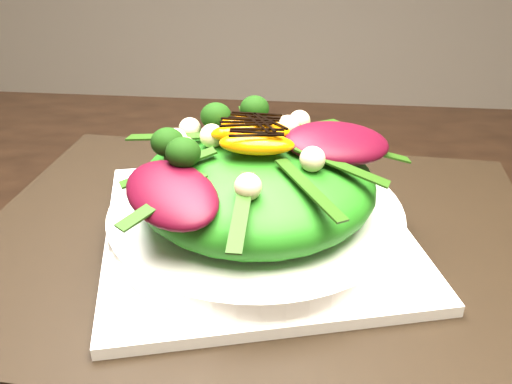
# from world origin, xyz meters

# --- Properties ---
(dining_table) EXTENTS (1.60, 0.90, 0.75)m
(dining_table) POSITION_xyz_m (0.00, 0.00, 0.73)
(dining_table) COLOR black
(dining_table) RESTS_ON floor
(placemat) EXTENTS (0.53, 0.42, 0.00)m
(placemat) POSITION_xyz_m (-0.09, 0.08, 0.75)
(placemat) COLOR black
(placemat) RESTS_ON dining_table
(plate_base) EXTENTS (0.33, 0.33, 0.01)m
(plate_base) POSITION_xyz_m (-0.09, 0.08, 0.76)
(plate_base) COLOR white
(plate_base) RESTS_ON placemat
(salad_bowl) EXTENTS (0.29, 0.29, 0.02)m
(salad_bowl) POSITION_xyz_m (-0.09, 0.08, 0.77)
(salad_bowl) COLOR white
(salad_bowl) RESTS_ON plate_base
(lettuce_mound) EXTENTS (0.22, 0.22, 0.07)m
(lettuce_mound) POSITION_xyz_m (-0.09, 0.08, 0.81)
(lettuce_mound) COLOR #297C17
(lettuce_mound) RESTS_ON salad_bowl
(radicchio_leaf) EXTENTS (0.11, 0.09, 0.02)m
(radicchio_leaf) POSITION_xyz_m (-0.02, 0.09, 0.84)
(radicchio_leaf) COLOR #410715
(radicchio_leaf) RESTS_ON lettuce_mound
(orange_segment) EXTENTS (0.06, 0.03, 0.02)m
(orange_segment) POSITION_xyz_m (-0.10, 0.11, 0.85)
(orange_segment) COLOR orange
(orange_segment) RESTS_ON lettuce_mound
(broccoli_floret) EXTENTS (0.05, 0.05, 0.04)m
(broccoli_floret) POSITION_xyz_m (-0.16, 0.12, 0.85)
(broccoli_floret) COLOR black
(broccoli_floret) RESTS_ON lettuce_mound
(macadamia_nut) EXTENTS (0.03, 0.03, 0.02)m
(macadamia_nut) POSITION_xyz_m (-0.06, 0.05, 0.85)
(macadamia_nut) COLOR #FFEDB3
(macadamia_nut) RESTS_ON lettuce_mound
(balsamic_drizzle) EXTENTS (0.04, 0.01, 0.00)m
(balsamic_drizzle) POSITION_xyz_m (-0.10, 0.11, 0.86)
(balsamic_drizzle) COLOR black
(balsamic_drizzle) RESTS_ON orange_segment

